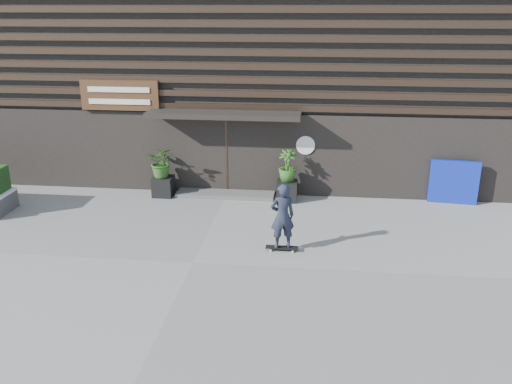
# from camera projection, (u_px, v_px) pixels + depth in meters

# --- Properties ---
(ground) EXTENTS (80.00, 80.00, 0.00)m
(ground) POSITION_uv_depth(u_px,v_px,m) (193.00, 263.00, 12.33)
(ground) COLOR gray
(ground) RESTS_ON ground
(entrance_step) EXTENTS (3.00, 0.80, 0.12)m
(entrance_step) POSITION_uv_depth(u_px,v_px,m) (226.00, 194.00, 16.63)
(entrance_step) COLOR #4F4F4C
(entrance_step) RESTS_ON ground
(planter_pot_left) EXTENTS (0.60, 0.60, 0.60)m
(planter_pot_left) POSITION_uv_depth(u_px,v_px,m) (163.00, 186.00, 16.56)
(planter_pot_left) COLOR black
(planter_pot_left) RESTS_ON ground
(bamboo_left) EXTENTS (0.86, 0.75, 0.96)m
(bamboo_left) POSITION_uv_depth(u_px,v_px,m) (162.00, 162.00, 16.30)
(bamboo_left) COLOR #2D591E
(bamboo_left) RESTS_ON planter_pot_left
(planter_pot_right) EXTENTS (0.60, 0.60, 0.60)m
(planter_pot_right) POSITION_uv_depth(u_px,v_px,m) (287.00, 191.00, 16.16)
(planter_pot_right) COLOR black
(planter_pot_right) RESTS_ON ground
(bamboo_right) EXTENTS (0.54, 0.54, 0.96)m
(bamboo_right) POSITION_uv_depth(u_px,v_px,m) (288.00, 166.00, 15.91)
(bamboo_right) COLOR #2D591E
(bamboo_right) RESTS_ON planter_pot_right
(blue_tarp) EXTENTS (1.39, 0.27, 1.30)m
(blue_tarp) POSITION_uv_depth(u_px,v_px,m) (454.00, 182.00, 15.82)
(blue_tarp) COLOR #0C1DA5
(blue_tarp) RESTS_ON ground
(building) EXTENTS (18.00, 11.00, 8.00)m
(building) POSITION_uv_depth(u_px,v_px,m) (247.00, 49.00, 20.36)
(building) COLOR black
(building) RESTS_ON ground
(skateboarder) EXTENTS (0.78, 0.53, 1.68)m
(skateboarder) POSITION_uv_depth(u_px,v_px,m) (282.00, 216.00, 12.65)
(skateboarder) COLOR black
(skateboarder) RESTS_ON ground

